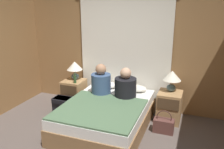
{
  "coord_description": "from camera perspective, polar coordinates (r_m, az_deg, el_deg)",
  "views": [
    {
      "loc": [
        1.44,
        -2.61,
        2.18
      ],
      "look_at": [
        0.0,
        1.25,
        0.92
      ],
      "focal_mm": 38.0,
      "sensor_mm": 36.0,
      "label": 1
    }
  ],
  "objects": [
    {
      "name": "wall_back",
      "position": [
        4.95,
        3.18,
        6.15
      ],
      "size": [
        4.48,
        0.06,
        2.5
      ],
      "color": "olive",
      "rests_on": "ground_plane"
    },
    {
      "name": "curtain_panel",
      "position": [
        4.9,
        2.95,
        5.07
      ],
      "size": [
        2.12,
        0.02,
        2.34
      ],
      "color": "white",
      "rests_on": "ground_plane"
    },
    {
      "name": "bed",
      "position": [
        4.32,
        -1.34,
        -9.82
      ],
      "size": [
        1.41,
        1.9,
        0.47
      ],
      "color": "olive",
      "rests_on": "ground_plane"
    },
    {
      "name": "nightstand_left",
      "position": [
        5.24,
        -9.11,
        -4.36
      ],
      "size": [
        0.43,
        0.46,
        0.57
      ],
      "color": "#A87F51",
      "rests_on": "ground_plane"
    },
    {
      "name": "nightstand_right",
      "position": [
        4.65,
        13.61,
        -7.51
      ],
      "size": [
        0.43,
        0.46,
        0.57
      ],
      "color": "#A87F51",
      "rests_on": "ground_plane"
    },
    {
      "name": "lamp_left",
      "position": [
        5.14,
        -8.96,
        1.73
      ],
      "size": [
        0.34,
        0.34,
        0.4
      ],
      "color": "slate",
      "rests_on": "nightstand_left"
    },
    {
      "name": "lamp_right",
      "position": [
        4.53,
        14.23,
        -0.68
      ],
      "size": [
        0.34,
        0.34,
        0.4
      ],
      "color": "slate",
      "rests_on": "nightstand_right"
    },
    {
      "name": "pillow_left",
      "position": [
        4.96,
        -1.44,
        -2.44
      ],
      "size": [
        0.48,
        0.3,
        0.12
      ],
      "color": "silver",
      "rests_on": "bed"
    },
    {
      "name": "pillow_right",
      "position": [
        4.77,
        5.49,
        -3.29
      ],
      "size": [
        0.48,
        0.3,
        0.12
      ],
      "color": "silver",
      "rests_on": "bed"
    },
    {
      "name": "blanket_on_bed",
      "position": [
        3.97,
        -2.9,
        -8.29
      ],
      "size": [
        1.35,
        1.28,
        0.03
      ],
      "color": "#4C6B4C",
      "rests_on": "bed"
    },
    {
      "name": "person_left_in_bed",
      "position": [
        4.56,
        -2.65,
        -1.85
      ],
      "size": [
        0.38,
        0.38,
        0.6
      ],
      "color": "#38517A",
      "rests_on": "bed"
    },
    {
      "name": "person_right_in_bed",
      "position": [
        4.41,
        3.25,
        -2.79
      ],
      "size": [
        0.41,
        0.41,
        0.57
      ],
      "color": "black",
      "rests_on": "bed"
    },
    {
      "name": "beer_bottle_on_left_stand",
      "position": [
        4.95,
        -8.91,
        -1.12
      ],
      "size": [
        0.06,
        0.06,
        0.22
      ],
      "color": "#2D4C28",
      "rests_on": "nightstand_left"
    },
    {
      "name": "backpack_on_floor",
      "position": [
        4.87,
        -11.75,
        -7.24
      ],
      "size": [
        0.35,
        0.28,
        0.37
      ],
      "color": "black",
      "rests_on": "ground_plane"
    },
    {
      "name": "handbag_on_floor",
      "position": [
        4.31,
        12.32,
        -11.83
      ],
      "size": [
        0.35,
        0.18,
        0.41
      ],
      "color": "brown",
      "rests_on": "ground_plane"
    }
  ]
}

